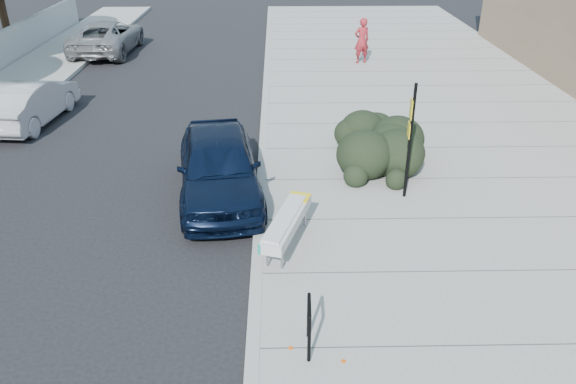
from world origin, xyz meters
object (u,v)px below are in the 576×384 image
Objects in this scene: sign_post at (410,135)px; bench at (287,222)px; wagon_silver at (30,102)px; suv_silver at (107,37)px; sedan_navy at (219,166)px; bike_rack at (309,322)px; pedestrian at (362,41)px.

bench is at bearing -138.80° from sign_post.
wagon_silver is 0.79× the size of suv_silver.
suv_silver is at bearing 106.22° from sedan_navy.
sedan_navy is at bearing 115.57° from suv_silver.
bench is 2.55× the size of bike_rack.
pedestrian reaches higher than wagon_silver.
wagon_silver is at bearing 91.71° from suv_silver.
sign_post is at bearing -12.88° from sedan_navy.
sign_post is at bearing 65.58° from bike_rack.
suv_silver is at bearing 114.83° from bike_rack.
pedestrian is (11.56, -2.66, 0.35)m from suv_silver.
suv_silver reaches higher than bike_rack.
wagon_silver reaches higher than bench.
pedestrian is (3.18, 17.41, 0.42)m from bike_rack.
sedan_navy is 2.50× the size of pedestrian.
bench is at bearing -65.03° from sedan_navy.
pedestrian is (0.64, 12.35, -0.61)m from sign_post.
sedan_navy is 8.33m from wagon_silver.
bike_rack is at bearing 114.19° from suv_silver.
wagon_silver is at bearing 130.22° from bike_rack.
sign_post is 1.46× the size of pedestrian.
suv_silver is (-6.52, 14.62, -0.06)m from sedan_navy.
pedestrian is at bearing 91.99° from sign_post.
bike_rack is 0.32× the size of sign_post.
wagon_silver is 9.40m from suv_silver.
bench is 0.81× the size of sign_post.
bench is 0.42× the size of suv_silver.
sedan_navy is at bearing 146.74° from wagon_silver.
wagon_silver is at bearing 154.23° from bench.
bike_rack is 5.76m from sign_post.
suv_silver is (-0.03, 9.40, 0.05)m from wagon_silver.
bike_rack is at bearing 61.46° from pedestrian.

